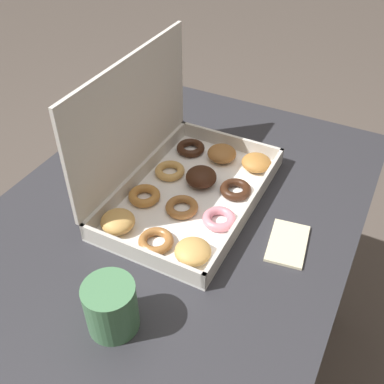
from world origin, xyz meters
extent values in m
plane|color=#564C44|center=(0.00, 0.00, 0.00)|extent=(8.00, 8.00, 0.00)
cube|color=#2D2D33|center=(0.00, 0.00, 0.69)|extent=(0.96, 0.71, 0.03)
cylinder|color=#2D2D33|center=(0.43, -0.31, 0.34)|extent=(0.06, 0.06, 0.67)
cylinder|color=#2D2D33|center=(0.43, 0.31, 0.34)|extent=(0.06, 0.06, 0.67)
cube|color=white|center=(0.04, -0.01, 0.70)|extent=(0.41, 0.26, 0.01)
cube|color=beige|center=(0.04, -0.14, 0.72)|extent=(0.41, 0.01, 0.04)
cube|color=beige|center=(0.04, 0.11, 0.72)|extent=(0.41, 0.01, 0.04)
cube|color=beige|center=(-0.16, -0.01, 0.72)|extent=(0.01, 0.26, 0.04)
cube|color=beige|center=(0.24, -0.01, 0.72)|extent=(0.01, 0.26, 0.04)
cube|color=beige|center=(0.04, 0.12, 0.87)|extent=(0.41, 0.01, 0.25)
ellipsoid|color=tan|center=(-0.11, -0.09, 0.72)|extent=(0.07, 0.07, 0.03)
torus|color=pink|center=(-0.01, -0.10, 0.72)|extent=(0.07, 0.07, 0.02)
torus|color=#381E11|center=(0.09, -0.09, 0.72)|extent=(0.07, 0.07, 0.02)
ellipsoid|color=#B77A38|center=(0.19, -0.10, 0.72)|extent=(0.07, 0.07, 0.03)
torus|color=#9E6633|center=(-0.11, -0.02, 0.72)|extent=(0.07, 0.07, 0.02)
torus|color=#9E6633|center=(-0.01, -0.01, 0.72)|extent=(0.07, 0.07, 0.02)
ellipsoid|color=#381E11|center=(0.08, -0.01, 0.73)|extent=(0.07, 0.07, 0.04)
ellipsoid|color=#9E6633|center=(0.19, -0.01, 0.72)|extent=(0.07, 0.07, 0.03)
ellipsoid|color=tan|center=(-0.11, 0.07, 0.73)|extent=(0.07, 0.07, 0.04)
torus|color=#B77A38|center=(-0.01, 0.07, 0.72)|extent=(0.07, 0.07, 0.02)
torus|color=tan|center=(0.09, 0.07, 0.72)|extent=(0.07, 0.07, 0.02)
torus|color=#381E11|center=(0.18, 0.07, 0.72)|extent=(0.07, 0.07, 0.02)
cylinder|color=#4C8456|center=(-0.29, -0.04, 0.75)|extent=(0.08, 0.08, 0.09)
cylinder|color=black|center=(-0.29, -0.04, 0.79)|extent=(0.07, 0.07, 0.01)
cube|color=beige|center=(0.01, -0.24, 0.70)|extent=(0.12, 0.09, 0.01)
camera|label=1|loc=(-0.60, -0.34, 1.33)|focal=42.00mm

